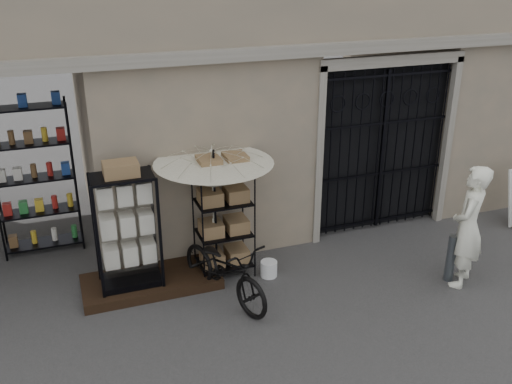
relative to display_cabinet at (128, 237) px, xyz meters
name	(u,v)px	position (x,y,z in m)	size (l,w,h in m)	color
ground	(345,311)	(2.68, -1.50, -0.90)	(80.00, 80.00, 0.00)	black
iron_gate	(377,146)	(4.43, 0.78, 0.60)	(2.50, 0.21, 3.00)	black
step_platform	(151,282)	(0.28, 0.05, -0.83)	(2.00, 0.90, 0.15)	black
display_cabinet	(128,237)	(0.00, 0.00, 0.00)	(0.88, 0.60, 1.81)	black
wire_rack	(224,220)	(1.43, 0.07, -0.02)	(0.95, 0.83, 1.81)	black
market_umbrella	(214,168)	(1.29, 0.02, 0.85)	(1.96, 1.98, 2.44)	black
white_bucket	(269,269)	(2.03, -0.27, -0.78)	(0.26, 0.26, 0.25)	silver
bicycle	(225,298)	(1.22, -0.63, -0.90)	(0.63, 0.95, 1.81)	black
steel_bollard	(451,258)	(4.54, -1.30, -0.53)	(0.14, 0.14, 0.74)	#575F66
shopkeeper	(459,282)	(4.66, -1.42, -0.90)	(0.68, 1.87, 0.45)	white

